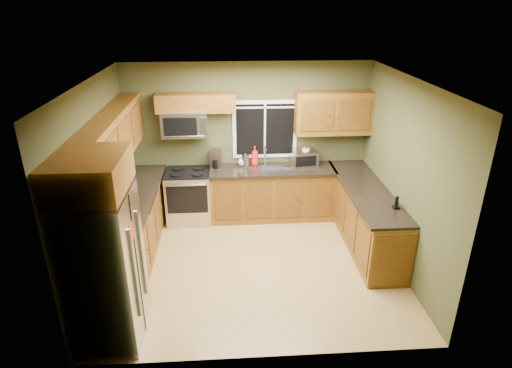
{
  "coord_description": "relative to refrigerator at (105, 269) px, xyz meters",
  "views": [
    {
      "loc": [
        -0.33,
        -5.35,
        3.65
      ],
      "look_at": [
        0.05,
        0.35,
        1.15
      ],
      "focal_mm": 30.0,
      "sensor_mm": 36.0,
      "label": 1
    }
  ],
  "objects": [
    {
      "name": "upper_cabinet_over_fridge",
      "position": [
        -0.0,
        0.0,
        1.13
      ],
      "size": [
        0.72,
        0.9,
        0.38
      ],
      "primitive_type": "cube",
      "color": "brown",
      "rests_on": "left_wall"
    },
    {
      "name": "upper_cabinets_back_right",
      "position": [
        3.19,
        2.94,
        0.96
      ],
      "size": [
        1.3,
        0.33,
        0.72
      ],
      "primitive_type": "cube",
      "color": "brown",
      "rests_on": "back_wall"
    },
    {
      "name": "window",
      "position": [
        2.04,
        3.08,
        0.65
      ],
      "size": [
        1.12,
        0.03,
        1.02
      ],
      "color": "white",
      "rests_on": "back_wall"
    },
    {
      "name": "coffee_maker",
      "position": [
        1.17,
        2.94,
        0.18
      ],
      "size": [
        0.21,
        0.26,
        0.29
      ],
      "color": "slate",
      "rests_on": "countertop_back"
    },
    {
      "name": "kettle",
      "position": [
        1.69,
        2.95,
        0.15
      ],
      "size": [
        0.14,
        0.14,
        0.25
      ],
      "color": "#B7B7BC",
      "rests_on": "countertop_back"
    },
    {
      "name": "countertop_back",
      "position": [
        2.15,
        2.78,
        0.02
      ],
      "size": [
        2.17,
        0.65,
        0.04
      ],
      "primitive_type": "cube",
      "color": "black",
      "rests_on": "base_cabinets_back"
    },
    {
      "name": "range",
      "position": [
        0.69,
        2.77,
        -0.43
      ],
      "size": [
        0.76,
        0.69,
        0.94
      ],
      "color": "#B7B7BC",
      "rests_on": "ground"
    },
    {
      "name": "floor",
      "position": [
        1.74,
        1.3,
        -0.9
      ],
      "size": [
        4.2,
        4.2,
        0.0
      ],
      "primitive_type": "plane",
      "color": "#A58148",
      "rests_on": "ground"
    },
    {
      "name": "cordless_phone",
      "position": [
        3.72,
        1.15,
        0.09
      ],
      "size": [
        0.08,
        0.08,
        0.18
      ],
      "color": "black",
      "rests_on": "countertop_peninsula"
    },
    {
      "name": "soap_bottle_c",
      "position": [
        1.63,
        2.96,
        0.13
      ],
      "size": [
        0.18,
        0.18,
        0.19
      ],
      "primitive_type": "imported",
      "rotation": [
        0.0,
        0.0,
        0.31
      ],
      "color": "white",
      "rests_on": "countertop_back"
    },
    {
      "name": "base_cabinets_peninsula",
      "position": [
        3.54,
        1.84,
        -0.45
      ],
      "size": [
        0.6,
        2.52,
        0.9
      ],
      "color": "brown",
      "rests_on": "ground"
    },
    {
      "name": "base_cabinets_back",
      "position": [
        2.15,
        2.8,
        -0.45
      ],
      "size": [
        2.17,
        0.6,
        0.9
      ],
      "primitive_type": "cube",
      "color": "brown",
      "rests_on": "ground"
    },
    {
      "name": "ceiling",
      "position": [
        1.74,
        1.3,
        1.8
      ],
      "size": [
        4.2,
        4.2,
        0.0
      ],
      "primitive_type": "plane",
      "rotation": [
        3.14,
        0.0,
        0.0
      ],
      "color": "white",
      "rests_on": "back_wall"
    },
    {
      "name": "countertop_peninsula",
      "position": [
        3.51,
        1.85,
        0.02
      ],
      "size": [
        0.65,
        2.5,
        0.04
      ],
      "primitive_type": "cube",
      "color": "black",
      "rests_on": "base_cabinets_peninsula"
    },
    {
      "name": "sink",
      "position": [
        2.04,
        2.79,
        0.05
      ],
      "size": [
        0.6,
        0.42,
        0.36
      ],
      "color": "slate",
      "rests_on": "countertop_back"
    },
    {
      "name": "microwave",
      "position": [
        0.69,
        2.91,
        0.83
      ],
      "size": [
        0.76,
        0.41,
        0.42
      ],
      "color": "#B7B7BC",
      "rests_on": "back_wall"
    },
    {
      "name": "back_wall",
      "position": [
        1.74,
        3.1,
        0.45
      ],
      "size": [
        4.2,
        0.0,
        4.2
      ],
      "primitive_type": "plane",
      "rotation": [
        1.57,
        0.0,
        0.0
      ],
      "color": "#454626",
      "rests_on": "ground"
    },
    {
      "name": "left_wall",
      "position": [
        -0.36,
        1.3,
        0.45
      ],
      "size": [
        0.0,
        3.6,
        3.6
      ],
      "primitive_type": "plane",
      "rotation": [
        1.57,
        0.0,
        1.57
      ],
      "color": "#454626",
      "rests_on": "ground"
    },
    {
      "name": "refrigerator",
      "position": [
        0.0,
        0.0,
        0.0
      ],
      "size": [
        0.74,
        0.9,
        1.8
      ],
      "color": "#B7B7BC",
      "rests_on": "ground"
    },
    {
      "name": "upper_cabinets_left",
      "position": [
        -0.2,
        1.78,
        0.96
      ],
      "size": [
        0.33,
        2.65,
        0.72
      ],
      "primitive_type": "cube",
      "color": "brown",
      "rests_on": "left_wall"
    },
    {
      "name": "upper_cabinets_back_left",
      "position": [
        0.89,
        2.94,
        1.17
      ],
      "size": [
        1.3,
        0.33,
        0.3
      ],
      "primitive_type": "cube",
      "color": "brown",
      "rests_on": "back_wall"
    },
    {
      "name": "toaster_oven",
      "position": [
        2.72,
        2.9,
        0.17
      ],
      "size": [
        0.47,
        0.39,
        0.27
      ],
      "color": "#B7B7BC",
      "rests_on": "countertop_back"
    },
    {
      "name": "countertop_left",
      "position": [
        -0.04,
        1.78,
        0.02
      ],
      "size": [
        0.65,
        2.65,
        0.04
      ],
      "primitive_type": "cube",
      "color": "black",
      "rests_on": "base_cabinets_left"
    },
    {
      "name": "front_wall",
      "position": [
        1.74,
        -0.5,
        0.45
      ],
      "size": [
        4.2,
        0.0,
        4.2
      ],
      "primitive_type": "plane",
      "rotation": [
        -1.57,
        0.0,
        0.0
      ],
      "color": "#454626",
      "rests_on": "ground"
    },
    {
      "name": "base_cabinets_left",
      "position": [
        -0.06,
        1.78,
        -0.45
      ],
      "size": [
        0.6,
        2.65,
        0.9
      ],
      "primitive_type": "cube",
      "color": "brown",
      "rests_on": "ground"
    },
    {
      "name": "right_wall",
      "position": [
        3.84,
        1.3,
        0.45
      ],
      "size": [
        0.0,
        3.6,
        3.6
      ],
      "primitive_type": "plane",
      "rotation": [
        1.57,
        0.0,
        -1.57
      ],
      "color": "#454626",
      "rests_on": "ground"
    },
    {
      "name": "soap_bottle_a",
      "position": [
        1.86,
        3.0,
        0.2
      ],
      "size": [
        0.16,
        0.16,
        0.33
      ],
      "primitive_type": "imported",
      "rotation": [
        0.0,
        0.0,
        -0.26
      ],
      "color": "red",
      "rests_on": "countertop_back"
    },
    {
      "name": "paper_towel_roll",
      "position": [
        2.75,
        2.94,
        0.19
      ],
      "size": [
        0.14,
        0.14,
        0.33
      ],
      "color": "white",
      "rests_on": "countertop_back"
    }
  ]
}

